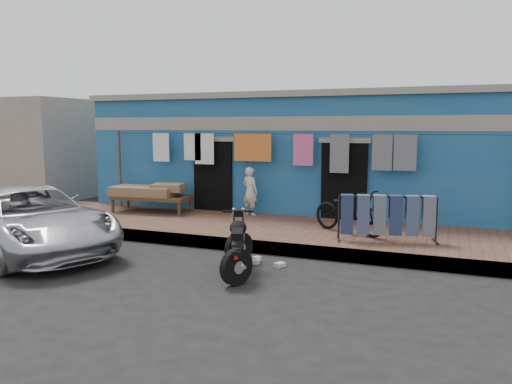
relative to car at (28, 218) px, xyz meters
name	(u,v)px	position (x,y,z in m)	size (l,w,h in m)	color
ground	(213,273)	(4.05, 0.00, -0.67)	(80.00, 80.00, 0.00)	black
sidewalk	(272,232)	(4.05, 3.00, -0.55)	(28.00, 3.00, 0.25)	brown
curb	(248,246)	(4.05, 1.55, -0.55)	(28.00, 0.10, 0.25)	gray
building	(318,154)	(4.05, 6.99, 1.01)	(12.20, 5.20, 3.36)	#1A5389
neighbor_left	(32,147)	(-6.95, 7.00, 1.03)	(6.00, 5.00, 3.40)	#9E9384
clothesline	(276,154)	(3.70, 4.25, 1.14)	(10.06, 0.06, 2.10)	brown
car	(28,218)	(0.00, 0.00, 0.00)	(2.17, 4.77, 1.34)	silver
seated_person	(250,191)	(3.04, 4.16, 0.19)	(0.44, 0.29, 1.22)	beige
bicycle	(349,206)	(5.79, 2.92, 0.15)	(0.62, 1.75, 1.13)	black
motorcycle	(238,244)	(4.45, 0.15, -0.17)	(1.09, 1.66, 1.01)	black
charpoy	(152,198)	(0.46, 3.68, -0.06)	(2.22, 1.20, 0.72)	brown
jeans_rack	(387,218)	(6.62, 2.44, 0.05)	(1.99, 0.87, 0.94)	black
litter_a	(255,262)	(4.50, 0.83, -0.63)	(0.17, 0.13, 0.07)	silver
litter_b	(256,259)	(4.46, 0.99, -0.63)	(0.17, 0.13, 0.08)	silver
litter_c	(280,265)	(4.98, 0.80, -0.64)	(0.18, 0.14, 0.07)	silver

